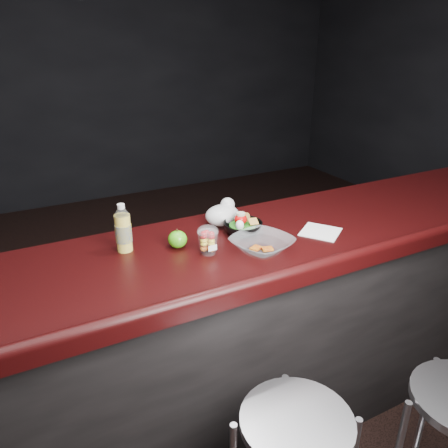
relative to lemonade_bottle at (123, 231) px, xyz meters
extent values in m
plane|color=black|center=(0.26, 3.56, 0.40)|extent=(7.00, 0.00, 7.00)
cube|color=black|center=(0.26, -0.14, -0.61)|extent=(4.00, 0.65, 0.98)
cube|color=black|center=(0.26, -0.14, -0.10)|extent=(4.06, 0.71, 0.04)
cylinder|color=#A6A6AB|center=(0.29, -0.82, -0.38)|extent=(0.46, 0.46, 0.03)
cylinder|color=#A6A6AB|center=(0.92, -0.82, -0.74)|extent=(0.02, 0.02, 0.72)
cylinder|color=yellow|center=(0.00, 0.00, -0.01)|extent=(0.06, 0.06, 0.16)
cylinder|color=white|center=(0.00, 0.00, -0.01)|extent=(0.07, 0.07, 0.16)
cone|color=white|center=(0.00, 0.00, 0.08)|extent=(0.06, 0.06, 0.03)
cylinder|color=white|center=(0.00, 0.00, 0.11)|extent=(0.03, 0.03, 0.02)
cylinder|color=#072D99|center=(0.00, 0.00, -0.01)|extent=(0.07, 0.07, 0.07)
ellipsoid|color=white|center=(0.29, -0.18, 0.01)|extent=(0.09, 0.09, 0.05)
ellipsoid|color=#2A870F|center=(0.20, -0.07, -0.05)|extent=(0.08, 0.08, 0.07)
cylinder|color=black|center=(0.20, -0.07, -0.01)|extent=(0.01, 0.01, 0.01)
ellipsoid|color=silver|center=(0.47, 0.05, -0.04)|extent=(0.16, 0.13, 0.10)
sphere|color=silver|center=(0.51, 0.07, 0.00)|extent=(0.07, 0.07, 0.07)
imported|color=black|center=(0.51, -0.08, -0.06)|extent=(0.23, 0.23, 0.05)
cylinder|color=#0F470C|center=(0.51, -0.08, -0.05)|extent=(0.12, 0.12, 0.01)
ellipsoid|color=#BA0807|center=(0.50, -0.07, -0.02)|extent=(0.06, 0.06, 0.05)
cylinder|color=beige|center=(0.50, -0.07, 0.01)|extent=(0.04, 0.04, 0.01)
ellipsoid|color=white|center=(0.48, -0.11, -0.03)|extent=(0.04, 0.04, 0.05)
imported|color=silver|center=(0.49, -0.26, -0.06)|extent=(0.30, 0.30, 0.06)
cube|color=#990F0C|center=(0.47, -0.25, -0.07)|extent=(0.05, 0.05, 0.01)
cube|color=#990F0C|center=(0.51, -0.28, -0.07)|extent=(0.05, 0.04, 0.01)
cube|color=white|center=(0.82, -0.23, -0.08)|extent=(0.22, 0.22, 0.00)
camera|label=1|loc=(-0.38, -1.60, 0.72)|focal=35.00mm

